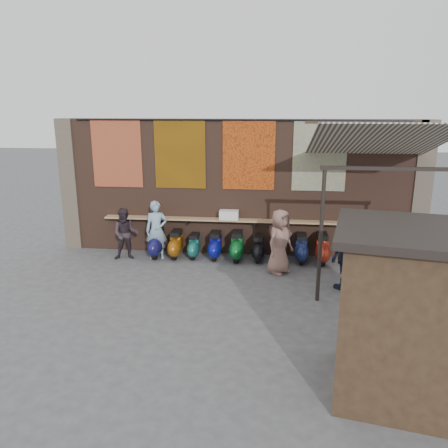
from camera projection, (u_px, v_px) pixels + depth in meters
The scene contains 33 objects.
ground at pixel (229, 286), 10.91m from camera, with size 70.00×70.00×0.00m, color #474749.
brick_wall at pixel (238, 188), 12.98m from camera, with size 10.00×0.40×4.00m, color brown.
pier_left at pixel (72, 185), 13.53m from camera, with size 0.50×0.50×4.00m, color #4C4238.
pier_right at pixel (420, 191), 12.44m from camera, with size 0.50×0.50×4.00m, color #4C4238.
eating_counter at pixel (237, 220), 12.86m from camera, with size 8.00×0.32×0.05m, color #9E7A51.
shelf_box at pixel (229, 215), 12.82m from camera, with size 0.55×0.31×0.27m, color white.
tapestry_redgold at pixel (117, 153), 12.89m from camera, with size 1.50×0.02×2.00m, color maroon.
tapestry_sun at pixel (180, 154), 12.69m from camera, with size 1.50×0.02×2.00m, color #B9700A.
tapestry_orange at pixel (249, 155), 12.48m from camera, with size 1.50×0.02×2.00m, color #B24C16.
tapestry_multi at pixel (320, 156), 12.27m from camera, with size 1.50×0.02×2.00m, color teal.
hang_rail at pixel (238, 120), 12.25m from camera, with size 0.06×0.06×9.50m, color black.
scooter_stool_0 at pixel (157, 243), 12.98m from camera, with size 0.39×0.86×0.82m, color #16154F, non-canonical shape.
scooter_stool_1 at pixel (176, 244), 12.92m from camera, with size 0.37×0.83×0.79m, color #85480C, non-canonical shape.
scooter_stool_2 at pixel (194, 246), 12.91m from camera, with size 0.33×0.74×0.70m, color #186057, non-canonical shape.
scooter_stool_3 at pixel (215, 246), 12.82m from camera, with size 0.37×0.82×0.78m, color navy, non-canonical shape.
scooter_stool_4 at pixel (237, 246), 12.68m from camera, with size 0.39×0.87×0.83m, color #0C5822, non-canonical shape.
scooter_stool_5 at pixel (258, 248), 12.64m from camera, with size 0.34×0.77×0.73m, color black, non-canonical shape.
scooter_stool_6 at pixel (279, 250), 12.56m from camera, with size 0.34×0.75×0.71m, color #0D1494, non-canonical shape.
scooter_stool_7 at pixel (301, 248), 12.53m from camera, with size 0.38×0.85×0.80m, color navy, non-canonical shape.
scooter_stool_8 at pixel (322, 249), 12.45m from camera, with size 0.40×0.88×0.84m, color maroon, non-canonical shape.
diner_left at pixel (157, 230), 12.71m from camera, with size 0.63×0.41×1.72m, color #7EA0B8.
diner_right at pixel (126, 234), 12.65m from camera, with size 0.74×0.58×1.53m, color #2D2329.
shopper_navy at pixel (346, 256), 10.54m from camera, with size 1.00×0.41×1.70m, color #151E30.
shopper_grey at pixel (364, 268), 9.92m from camera, with size 1.01×0.58×1.57m, color slate.
shopper_tan at pixel (280, 242), 11.56m from camera, with size 0.86×0.56×1.75m, color #835C53.
market_stall at pixel (422, 320), 6.47m from camera, with size 2.36×1.77×2.56m, color black.
stall_roof at pixel (434, 234), 6.12m from camera, with size 2.64×2.03×0.12m, color black.
stall_sign at pixel (420, 263), 7.16m from camera, with size 1.20×0.04×0.50m, color gold.
stall_shelf at pixel (414, 314), 7.40m from camera, with size 1.96×0.10×0.06m, color #473321.
awning_canvas at pixel (378, 141), 10.48m from camera, with size 3.20×3.40×0.03m, color beige.
awning_ledger at pixel (366, 121), 11.91m from camera, with size 3.30×0.08×0.12m, color #33261C.
awning_header at pixel (393, 169), 9.17m from camera, with size 3.00×0.08×0.08m, color black.
awning_post_left at pixel (321, 236), 9.71m from camera, with size 0.09×0.09×3.10m, color black.
Camera 1 is at (0.97, -10.09, 4.34)m, focal length 35.00 mm.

